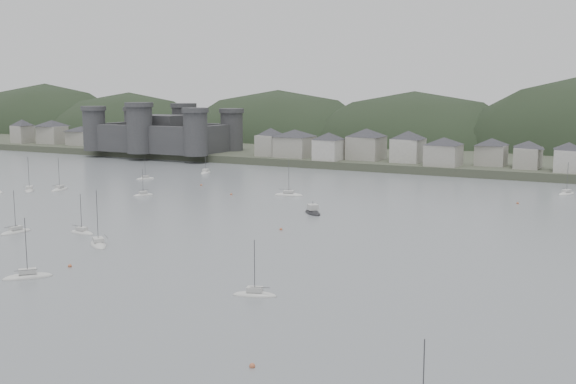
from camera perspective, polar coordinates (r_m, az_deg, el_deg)
The scene contains 9 objects.
ground at distance 113.52m, azimuth -18.22°, elevation -7.94°, with size 900.00×900.00×0.00m, color slate.
far_shore_land at distance 379.40m, azimuth 15.81°, elevation 3.65°, with size 900.00×250.00×3.00m, color #383D2D.
forested_ridge at distance 354.75m, azimuth 15.60°, elevation 1.26°, with size 851.55×103.94×102.57m.
castle at distance 324.07m, azimuth -10.14°, elevation 4.74°, with size 66.00×43.00×20.00m.
waterfront_town at distance 260.72m, azimuth 21.51°, elevation 2.91°, with size 451.48×28.46×12.92m.
sailboat_lead at distance 228.36m, azimuth -20.24°, elevation 0.12°, with size 7.56×7.68×11.17m.
moored_fleet at distance 170.16m, azimuth -11.09°, elevation -2.21°, with size 225.18×171.95×12.82m.
motor_launch_far at distance 176.15m, azimuth 2.02°, elevation -1.66°, with size 7.88×7.94×3.96m.
mooring_buoys at distance 160.42m, azimuth -2.79°, elevation -2.72°, with size 175.71×131.43×0.70m.
Camera 1 is at (79.49, -74.79, 31.21)m, focal length 43.81 mm.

